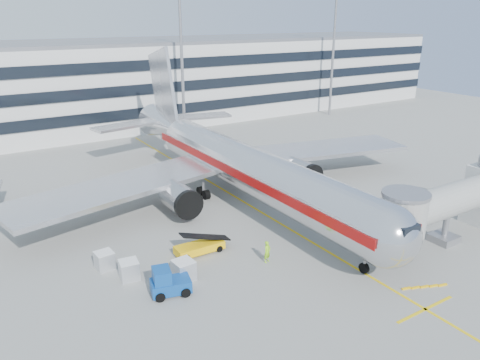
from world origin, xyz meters
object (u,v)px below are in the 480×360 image
belt_loader (199,247)px  cargo_container_left (129,270)px  cargo_container_front (184,270)px  ramp_worker (267,252)px  main_jet (237,163)px  cargo_container_right (105,260)px  baggage_tug (168,283)px

belt_loader → cargo_container_left: belt_loader is taller
cargo_container_left → cargo_container_front: size_ratio=0.99×
belt_loader → ramp_worker: 6.16m
main_jet → cargo_container_right: (-17.80, -7.62, -3.48)m
belt_loader → baggage_tug: size_ratio=1.41×
main_jet → cargo_container_left: bearing=-148.3°
belt_loader → baggage_tug: bearing=-138.1°
ramp_worker → cargo_container_front: bearing=153.0°
main_jet → cargo_container_front: 18.45m
main_jet → belt_loader: size_ratio=10.93×
ramp_worker → belt_loader: bearing=115.8°
belt_loader → cargo_container_left: 6.80m
main_jet → ramp_worker: bearing=-112.1°
baggage_tug → cargo_container_front: size_ratio=1.99×
main_jet → ramp_worker: main_jet is taller
main_jet → cargo_container_left: (-16.61, -10.24, -3.45)m
cargo_container_right → cargo_container_front: bearing=-46.4°
cargo_container_front → ramp_worker: size_ratio=0.85×
main_jet → belt_loader: (-9.86, -9.46, -3.60)m
cargo_container_right → cargo_container_front: (4.84, -5.07, 0.07)m
cargo_container_right → cargo_container_left: bearing=-65.6°
cargo_container_left → cargo_container_front: cargo_container_front is taller
belt_loader → cargo_container_left: (-6.75, -0.78, 0.15)m
baggage_tug → cargo_container_left: baggage_tug is taller
baggage_tug → cargo_container_front: bearing=33.7°
main_jet → belt_loader: main_jet is taller
belt_loader → baggage_tug: (-5.03, -4.52, 0.34)m
main_jet → cargo_container_front: main_jet is taller
baggage_tug → ramp_worker: bearing=-0.0°
main_jet → cargo_container_right: main_jet is taller
ramp_worker → main_jet: bearing=51.0°
cargo_container_left → baggage_tug: bearing=-65.3°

